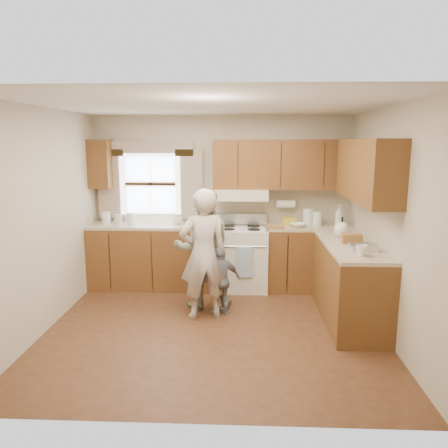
{
  "coord_description": "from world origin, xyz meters",
  "views": [
    {
      "loc": [
        0.33,
        -4.72,
        2.12
      ],
      "look_at": [
        0.1,
        0.4,
        1.15
      ],
      "focal_mm": 35.0,
      "sensor_mm": 36.0,
      "label": 1
    }
  ],
  "objects_px": {
    "woman_left": "(203,254)",
    "woman_right": "(203,249)",
    "child": "(221,281)",
    "stove": "(241,257)"
  },
  "relations": [
    {
      "from": "woman_left",
      "to": "woman_right",
      "type": "relative_size",
      "value": 1.03
    },
    {
      "from": "stove",
      "to": "child",
      "type": "distance_m",
      "value": 1.06
    },
    {
      "from": "child",
      "to": "woman_left",
      "type": "bearing_deg",
      "value": -10.23
    },
    {
      "from": "stove",
      "to": "woman_right",
      "type": "relative_size",
      "value": 0.7
    },
    {
      "from": "woman_left",
      "to": "child",
      "type": "bearing_deg",
      "value": -179.92
    },
    {
      "from": "stove",
      "to": "woman_left",
      "type": "relative_size",
      "value": 0.68
    },
    {
      "from": "child",
      "to": "stove",
      "type": "bearing_deg",
      "value": -131.61
    },
    {
      "from": "woman_left",
      "to": "child",
      "type": "relative_size",
      "value": 1.8
    },
    {
      "from": "woman_left",
      "to": "woman_right",
      "type": "height_order",
      "value": "woman_left"
    },
    {
      "from": "woman_left",
      "to": "child",
      "type": "xyz_separation_m",
      "value": [
        0.21,
        0.07,
        -0.35
      ]
    }
  ]
}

